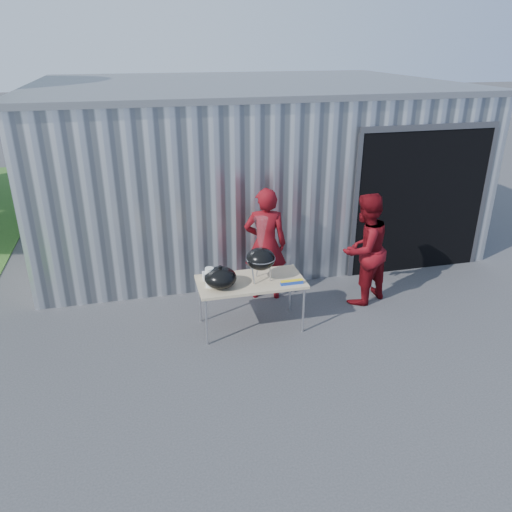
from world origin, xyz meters
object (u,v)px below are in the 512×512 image
object	(u,v)px
person_cook	(265,244)
person_bystander	(364,249)
kettle_grill	(261,253)
folding_table	(251,283)

from	to	relation	value
person_cook	person_bystander	xyz separation A→B (m)	(1.45, -0.50, -0.02)
person_cook	person_bystander	size ratio (longest dim) A/B	1.03
kettle_grill	person_cook	distance (m)	0.99
folding_table	person_bystander	bearing A→B (deg)	11.05
person_cook	folding_table	bearing A→B (deg)	76.70
folding_table	person_bystander	distance (m)	1.94
kettle_grill	person_bystander	bearing A→B (deg)	12.82
folding_table	kettle_grill	size ratio (longest dim) A/B	1.61
kettle_grill	person_cook	world-z (taller)	person_cook
kettle_grill	person_cook	bearing A→B (deg)	71.03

